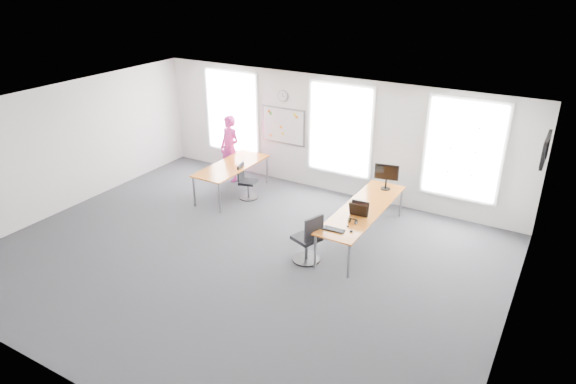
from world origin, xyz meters
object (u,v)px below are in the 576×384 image
Objects in this scene: chair_right at (309,241)px; person at (230,148)px; monitor at (386,175)px; desk_right at (363,210)px; keyboard at (333,230)px; desk_left at (232,167)px; chair_left at (246,183)px; headphones at (352,221)px.

chair_right is 0.58× the size of person.
person reaches higher than monitor.
keyboard reaches higher than desk_right.
chair_right is at bearing -30.54° from desk_left.
desk_right is at bearing -8.12° from desk_left.
chair_left is (-3.38, 0.55, -0.31)m from desk_right.
person reaches higher than desk_left.
chair_left reaches higher than keyboard.
chair_right is at bearing -22.25° from person.
person is 10.00× the size of headphones.
chair_right is at bearing -139.34° from chair_left.
person is at bearing 167.51° from monitor.
chair_left is (-2.81, 1.91, -0.06)m from chair_right.
chair_left is 1.40m from person.
desk_right is 1.50m from chair_right.
desk_right is 5.16× the size of monitor.
monitor is at bearing 80.65° from keyboard.
chair_left is 3.72m from headphones.
person reaches higher than desk_right.
monitor reaches higher than desk_right.
headphones is at bearing -83.63° from desk_right.
chair_right is 5.80× the size of headphones.
desk_right is at bearing -4.01° from person.
chair_right is (3.24, -1.91, -0.28)m from desk_left.
person is at bearing 38.24° from chair_left.
desk_left reaches higher than desk_right.
monitor is at bearing -94.77° from chair_left.
desk_right is at bearing -103.29° from monitor.
desk_right is 1.40× the size of desk_left.
chair_left is at bearing 0.51° from desk_left.
desk_right is 6.91× the size of keyboard.
person reaches higher than headphones.
monitor reaches higher than headphones.
person is at bearing 128.46° from desk_left.
headphones reaches higher than desk_right.
chair_right is 1.74× the size of monitor.
desk_right is 17.19× the size of headphones.
monitor is (0.06, 1.17, 0.41)m from desk_right.
keyboard is (3.69, -1.75, 0.02)m from desk_left.
monitor reaches higher than keyboard.
keyboard is at bearing -117.23° from headphones.
keyboard is at bearing -95.54° from desk_right.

